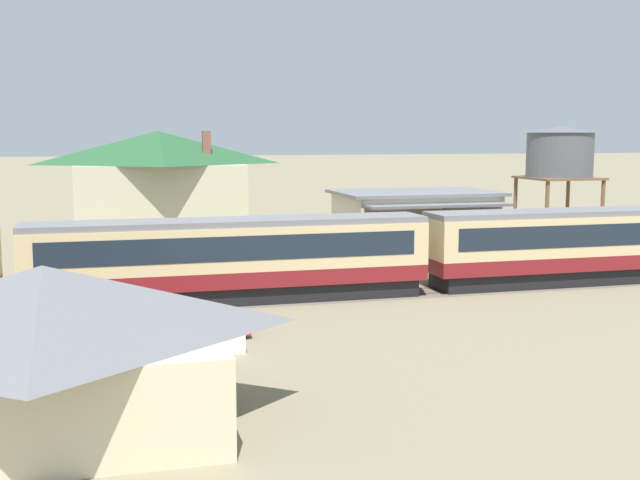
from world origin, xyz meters
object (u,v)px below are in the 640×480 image
Objects in this scene: station_building at (415,228)px; cottage_grey_roof at (45,345)px; station_house_dark_green_roof at (159,190)px; parked_car_red at (191,325)px; passenger_train at (236,256)px; water_tower at (560,153)px; parked_car_orange at (18,329)px.

cottage_grey_roof is at bearing -130.74° from station_building.
parked_car_red is (-0.65, -25.74, -3.82)m from station_house_dark_green_roof.
station_house_dark_green_roof reaches higher than parked_car_red.
station_house_dark_green_roof is 2.64× the size of parked_car_red.
parked_car_red is at bearing -136.23° from station_building.
station_building reaches higher than parked_car_red.
parked_car_red is at bearing -113.34° from passenger_train.
cottage_grey_roof reaches higher than parked_car_red.
water_tower reaches higher than station_house_dark_green_roof.
cottage_grey_roof is (-20.87, -24.23, 0.02)m from station_building.
passenger_train is 13.07× the size of parked_car_red.
cottage_grey_roof is at bearing -116.55° from passenger_train.
passenger_train reaches higher than parked_car_orange.
water_tower is 0.87× the size of cottage_grey_roof.
cottage_grey_roof is at bearing -85.50° from parked_car_orange.
station_building is 22.09m from parked_car_red.
station_building is 2.31× the size of parked_car_orange.
parked_car_red reaches higher than parked_car_orange.
passenger_train is 6.88× the size of water_tower.
cottage_grey_roof reaches higher than parked_car_orange.
water_tower reaches higher than parked_car_orange.
station_building is 0.81× the size of station_house_dark_green_roof.
passenger_train reaches higher than parked_car_red.
passenger_train is at bearing -154.08° from water_tower.
cottage_grey_roof is 10.43m from parked_car_orange.
station_house_dark_green_roof is 2.87× the size of parked_car_orange.
water_tower is (12.90, 4.29, 4.57)m from station_building.
cottage_grey_roof is at bearing -99.20° from station_house_dark_green_roof.
cottage_grey_roof is (-7.99, -16.00, 0.12)m from passenger_train.
parked_car_orange is at bearing -152.60° from water_tower.
passenger_train is 6.15× the size of station_building.
station_building is 18.63m from station_house_dark_green_roof.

